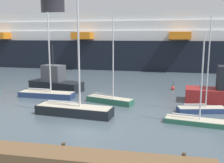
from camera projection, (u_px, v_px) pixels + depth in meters
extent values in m
plane|color=#4C5B66|center=(85.00, 129.00, 21.18)|extent=(600.00, 600.00, 0.00)
cube|color=brown|center=(57.00, 156.00, 15.63)|extent=(18.69, 1.87, 0.60)
cylinder|color=#423323|center=(64.00, 148.00, 16.62)|extent=(0.24, 0.24, 0.72)
cylinder|color=#423323|center=(184.00, 159.00, 15.19)|extent=(0.24, 0.24, 0.72)
cube|color=#2D6B51|center=(110.00, 100.00, 29.22)|extent=(5.64, 3.00, 0.62)
cube|color=beige|center=(110.00, 98.00, 29.17)|extent=(5.40, 2.83, 0.04)
cylinder|color=silver|center=(113.00, 59.00, 28.19)|extent=(0.13, 0.13, 8.90)
cylinder|color=silver|center=(104.00, 94.00, 29.49)|extent=(2.38, 0.87, 0.11)
cube|color=black|center=(74.00, 111.00, 24.74)|extent=(7.62, 2.67, 0.88)
cube|color=beige|center=(74.00, 106.00, 24.66)|extent=(7.31, 2.49, 0.04)
cylinder|color=silver|center=(79.00, 46.00, 23.51)|extent=(0.18, 0.18, 11.43)
cylinder|color=silver|center=(64.00, 102.00, 24.91)|extent=(3.36, 0.48, 0.14)
cube|color=navy|center=(47.00, 95.00, 32.08)|extent=(7.01, 2.19, 0.65)
cube|color=beige|center=(47.00, 92.00, 32.02)|extent=(6.73, 2.03, 0.04)
cylinder|color=silver|center=(49.00, 53.00, 31.07)|extent=(0.17, 0.17, 9.61)
cylinder|color=silver|center=(39.00, 89.00, 32.20)|extent=(3.13, 0.25, 0.13)
cube|color=#2D6B51|center=(194.00, 122.00, 22.30)|extent=(5.24, 2.29, 0.42)
cube|color=beige|center=(195.00, 119.00, 22.26)|extent=(5.02, 2.14, 0.04)
cylinder|color=silver|center=(202.00, 78.00, 21.49)|extent=(0.12, 0.12, 7.33)
cylinder|color=silver|center=(186.00, 114.00, 22.45)|extent=(2.26, 0.47, 0.10)
cube|color=navy|center=(202.00, 110.00, 25.70)|extent=(4.96, 2.33, 0.49)
cube|color=beige|center=(202.00, 107.00, 25.65)|extent=(4.75, 2.18, 0.04)
cylinder|color=silver|center=(208.00, 63.00, 24.89)|extent=(0.11, 0.11, 8.92)
cylinder|color=silver|center=(195.00, 104.00, 25.58)|extent=(2.12, 0.55, 0.09)
cube|color=black|center=(56.00, 86.00, 36.15)|extent=(8.15, 4.39, 1.30)
cube|color=#4C5156|center=(53.00, 73.00, 36.02)|extent=(3.34, 2.59, 2.23)
cylinder|color=#262626|center=(53.00, 55.00, 35.59)|extent=(0.16, 0.16, 2.72)
sphere|color=red|center=(173.00, 88.00, 36.53)|extent=(0.51, 0.51, 0.51)
cylinder|color=black|center=(173.00, 84.00, 36.42)|extent=(0.06, 0.06, 0.65)
cube|color=black|center=(135.00, 54.00, 63.69)|extent=(119.24, 20.40, 6.53)
cube|color=white|center=(135.00, 36.00, 62.94)|extent=(109.68, 18.10, 2.14)
cube|color=white|center=(135.00, 27.00, 62.57)|extent=(103.10, 17.02, 2.14)
cube|color=white|center=(135.00, 18.00, 62.20)|extent=(96.52, 15.93, 2.14)
cube|color=orange|center=(0.00, 36.00, 61.55)|extent=(4.38, 3.46, 1.50)
cube|color=orange|center=(83.00, 36.00, 56.95)|extent=(4.38, 3.46, 1.50)
cube|color=orange|center=(180.00, 36.00, 52.34)|extent=(4.38, 3.46, 1.50)
cylinder|color=black|center=(53.00, 3.00, 66.24)|extent=(5.99, 5.99, 5.94)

